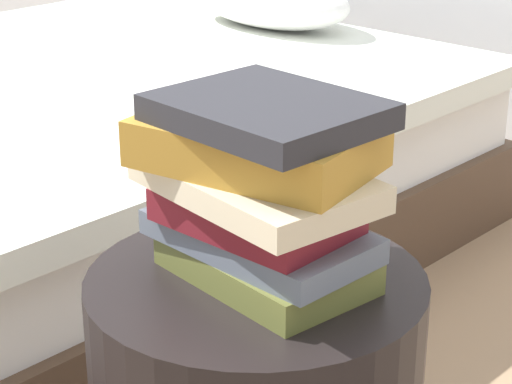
# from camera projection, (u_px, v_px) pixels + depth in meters

# --- Properties ---
(bed) EXTENTS (1.57, 2.03, 0.62)m
(bed) POSITION_uv_depth(u_px,v_px,m) (59.00, 165.00, 2.45)
(bed) COLOR #4C3828
(bed) RESTS_ON ground_plane
(book_olive) EXTENTS (0.27, 0.20, 0.04)m
(book_olive) POSITION_uv_depth(u_px,v_px,m) (266.00, 263.00, 1.22)
(book_olive) COLOR olive
(book_olive) RESTS_ON side_table
(book_slate) EXTENTS (0.29, 0.17, 0.03)m
(book_slate) POSITION_uv_depth(u_px,v_px,m) (259.00, 236.00, 1.21)
(book_slate) COLOR slate
(book_slate) RESTS_ON book_olive
(book_maroon) EXTENTS (0.23, 0.15, 0.04)m
(book_maroon) POSITION_uv_depth(u_px,v_px,m) (254.00, 210.00, 1.19)
(book_maroon) COLOR maroon
(book_maroon) RESTS_ON book_slate
(book_cream) EXTENTS (0.32, 0.22, 0.03)m
(book_cream) POSITION_uv_depth(u_px,v_px,m) (257.00, 182.00, 1.18)
(book_cream) COLOR beige
(book_cream) RESTS_ON book_maroon
(book_ochre) EXTENTS (0.30, 0.22, 0.06)m
(book_ochre) POSITION_uv_depth(u_px,v_px,m) (257.00, 144.00, 1.17)
(book_ochre) COLOR #B7842D
(book_ochre) RESTS_ON book_cream
(book_charcoal) EXTENTS (0.26, 0.22, 0.03)m
(book_charcoal) POSITION_uv_depth(u_px,v_px,m) (268.00, 112.00, 1.14)
(book_charcoal) COLOR #28282D
(book_charcoal) RESTS_ON book_ochre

